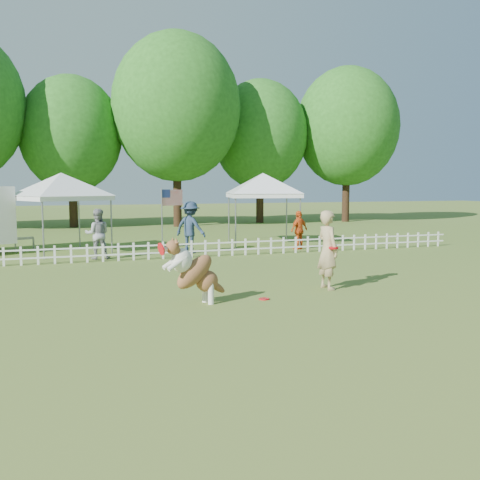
# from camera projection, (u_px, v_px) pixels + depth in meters

# --- Properties ---
(ground) EXTENTS (120.00, 120.00, 0.00)m
(ground) POSITION_uv_depth(u_px,v_px,m) (259.00, 298.00, 11.94)
(ground) COLOR #39611E
(ground) RESTS_ON ground
(picket_fence) EXTENTS (22.00, 0.08, 0.60)m
(picket_fence) POSITION_uv_depth(u_px,v_px,m) (185.00, 249.00, 18.47)
(picket_fence) COLOR white
(picket_fence) RESTS_ON ground
(handler) EXTENTS (0.49, 0.72, 1.91)m
(handler) POSITION_uv_depth(u_px,v_px,m) (328.00, 250.00, 12.89)
(handler) COLOR tan
(handler) RESTS_ON ground
(dog) EXTENTS (1.44, 0.77, 1.42)m
(dog) POSITION_uv_depth(u_px,v_px,m) (196.00, 272.00, 11.17)
(dog) COLOR brown
(dog) RESTS_ON ground
(frisbee_on_turf) EXTENTS (0.26, 0.26, 0.02)m
(frisbee_on_turf) POSITION_uv_depth(u_px,v_px,m) (264.00, 299.00, 11.78)
(frisbee_on_turf) COLOR red
(frisbee_on_turf) RESTS_ON ground
(canopy_tent_left) EXTENTS (3.69, 3.69, 2.90)m
(canopy_tent_left) POSITION_uv_depth(u_px,v_px,m) (62.00, 214.00, 19.83)
(canopy_tent_left) COLOR white
(canopy_tent_left) RESTS_ON ground
(canopy_tent_right) EXTENTS (3.42, 3.42, 2.96)m
(canopy_tent_right) POSITION_uv_depth(u_px,v_px,m) (263.00, 210.00, 22.73)
(canopy_tent_right) COLOR white
(canopy_tent_right) RESTS_ON ground
(flag_pole) EXTENTS (0.90, 0.40, 2.41)m
(flag_pole) POSITION_uv_depth(u_px,v_px,m) (162.00, 222.00, 18.85)
(flag_pole) COLOR gray
(flag_pole) RESTS_ON ground
(spectator_a) EXTENTS (0.89, 0.72, 1.72)m
(spectator_a) POSITION_uv_depth(u_px,v_px,m) (97.00, 234.00, 18.15)
(spectator_a) COLOR gray
(spectator_a) RESTS_ON ground
(spectator_b) EXTENTS (1.36, 1.40, 1.92)m
(spectator_b) POSITION_uv_depth(u_px,v_px,m) (190.00, 227.00, 19.76)
(spectator_b) COLOR #25364F
(spectator_b) RESTS_ON ground
(spectator_c) EXTENTS (0.96, 0.69, 1.52)m
(spectator_c) POSITION_uv_depth(u_px,v_px,m) (299.00, 230.00, 20.98)
(spectator_c) COLOR #DA5319
(spectator_c) RESTS_ON ground
(tree_center_left) EXTENTS (6.00, 6.00, 9.80)m
(tree_center_left) POSITION_uv_depth(u_px,v_px,m) (71.00, 145.00, 31.51)
(tree_center_left) COLOR #245D1A
(tree_center_left) RESTS_ON ground
(tree_center_right) EXTENTS (7.60, 7.60, 12.60)m
(tree_center_right) POSITION_uv_depth(u_px,v_px,m) (176.00, 122.00, 31.97)
(tree_center_right) COLOR #245D1A
(tree_center_right) RESTS_ON ground
(tree_right) EXTENTS (6.20, 6.20, 10.40)m
(tree_right) POSITION_uv_depth(u_px,v_px,m) (260.00, 145.00, 35.50)
(tree_right) COLOR #245D1A
(tree_right) RESTS_ON ground
(tree_far_right) EXTENTS (7.00, 7.00, 11.40)m
(tree_far_right) POSITION_uv_depth(u_px,v_px,m) (347.00, 138.00, 36.52)
(tree_far_right) COLOR #245D1A
(tree_far_right) RESTS_ON ground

